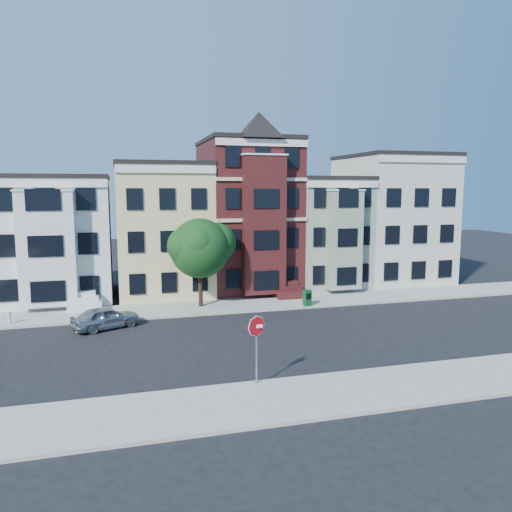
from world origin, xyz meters
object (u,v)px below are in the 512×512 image
object	(u,v)px
street_tree	(200,252)
fire_hydrant	(9,319)
parked_car	(106,318)
newspaper_box	(307,298)
stop_sign	(256,345)

from	to	relation	value
street_tree	fire_hydrant	distance (m)	12.56
street_tree	parked_car	xyz separation A→B (m)	(-6.31, -3.59, -3.27)
street_tree	newspaper_box	bearing A→B (deg)	-14.68
street_tree	newspaper_box	world-z (taller)	street_tree
newspaper_box	fire_hydrant	distance (m)	19.22
newspaper_box	stop_sign	size ratio (longest dim) A/B	0.34
parked_car	stop_sign	size ratio (longest dim) A/B	1.21
stop_sign	fire_hydrant	bearing A→B (deg)	130.33
stop_sign	parked_car	bearing A→B (deg)	117.89
street_tree	fire_hydrant	world-z (taller)	street_tree
street_tree	parked_car	size ratio (longest dim) A/B	1.90
newspaper_box	stop_sign	distance (m)	14.57
parked_car	stop_sign	xyz separation A→B (m)	(6.31, -10.90, 1.13)
parked_car	fire_hydrant	world-z (taller)	parked_car
street_tree	parked_car	distance (m)	7.96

